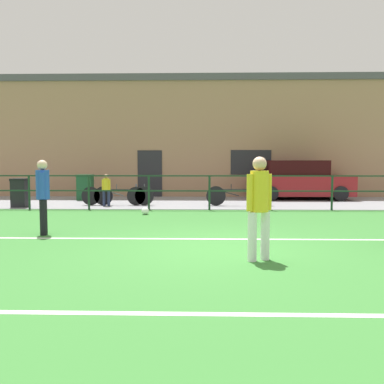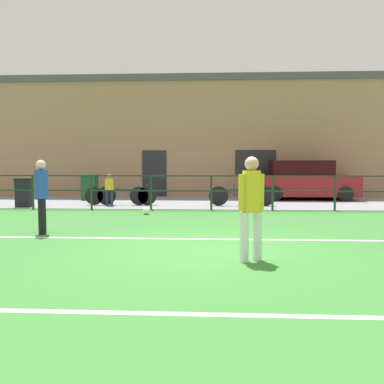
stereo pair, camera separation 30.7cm
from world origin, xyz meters
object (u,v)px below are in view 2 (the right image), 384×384
at_px(player_winger, 42,192).
at_px(trash_bin_1, 24,192).
at_px(parked_car_red, 304,181).
at_px(bicycle_parked_1, 242,196).
at_px(bicycle_parked_3, 127,195).
at_px(bicycle_parked_2, 116,195).
at_px(player_striker, 251,202).
at_px(trash_bin_0, 90,187).
at_px(spectator_child, 109,188).
at_px(soccer_ball_match, 146,211).

relative_size(player_winger, trash_bin_1, 1.63).
bearing_deg(parked_car_red, bicycle_parked_1, -135.47).
relative_size(player_winger, parked_car_red, 0.40).
bearing_deg(bicycle_parked_3, bicycle_parked_2, 180.00).
distance_m(player_striker, parked_car_red, 11.30).
distance_m(player_striker, trash_bin_1, 10.42).
bearing_deg(trash_bin_0, parked_car_red, 4.30).
bearing_deg(player_striker, bicycle_parked_3, 88.26).
bearing_deg(spectator_child, bicycle_parked_2, -130.00).
bearing_deg(trash_bin_0, soccer_ball_match, -55.29).
bearing_deg(bicycle_parked_1, trash_bin_1, -175.17).
height_order(soccer_ball_match, spectator_child, spectator_child).
relative_size(soccer_ball_match, trash_bin_1, 0.23).
xyz_separation_m(parked_car_red, trash_bin_1, (-10.42, -3.37, -0.26)).
height_order(bicycle_parked_1, bicycle_parked_2, bicycle_parked_1).
bearing_deg(bicycle_parked_3, trash_bin_0, 134.11).
bearing_deg(bicycle_parked_1, soccer_ball_match, -141.31).
xyz_separation_m(trash_bin_0, trash_bin_1, (-1.50, -2.70, -0.02)).
relative_size(spectator_child, trash_bin_1, 1.14).
height_order(soccer_ball_match, bicycle_parked_1, bicycle_parked_1).
height_order(player_winger, trash_bin_1, player_winger).
height_order(parked_car_red, bicycle_parked_1, parked_car_red).
relative_size(spectator_child, bicycle_parked_1, 0.48).
bearing_deg(trash_bin_1, soccer_ball_match, -21.17).
xyz_separation_m(player_striker, trash_bin_0, (-5.75, 10.17, -0.40)).
bearing_deg(bicycle_parked_1, bicycle_parked_2, 180.00).
bearing_deg(bicycle_parked_3, player_striker, -65.17).
bearing_deg(bicycle_parked_3, trash_bin_1, -169.51).
relative_size(player_striker, soccer_ball_match, 7.44).
xyz_separation_m(bicycle_parked_3, trash_bin_1, (-3.49, -0.65, 0.15)).
distance_m(bicycle_parked_3, trash_bin_1, 3.56).
distance_m(bicycle_parked_1, trash_bin_0, 6.48).
bearing_deg(player_striker, trash_bin_1, 107.56).
relative_size(player_winger, trash_bin_0, 1.56).
relative_size(bicycle_parked_1, bicycle_parked_2, 1.02).
bearing_deg(spectator_child, parked_car_red, -159.52).
height_order(player_striker, spectator_child, player_striker).
distance_m(player_winger, spectator_child, 5.60).
relative_size(player_striker, player_winger, 1.03).
height_order(player_winger, parked_car_red, parked_car_red).
bearing_deg(bicycle_parked_1, player_winger, -129.34).
xyz_separation_m(player_winger, bicycle_parked_1, (4.79, 5.84, -0.54)).
relative_size(parked_car_red, bicycle_parked_1, 1.73).
distance_m(player_striker, bicycle_parked_2, 9.13).
relative_size(bicycle_parked_3, trash_bin_0, 2.07).
relative_size(parked_car_red, trash_bin_0, 3.92).
xyz_separation_m(parked_car_red, bicycle_parked_1, (-2.77, -2.72, -0.40)).
bearing_deg(trash_bin_0, player_striker, -60.53).
xyz_separation_m(player_striker, bicycle_parked_1, (0.40, 8.12, -0.57)).
xyz_separation_m(player_winger, parked_car_red, (7.56, 8.56, -0.14)).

